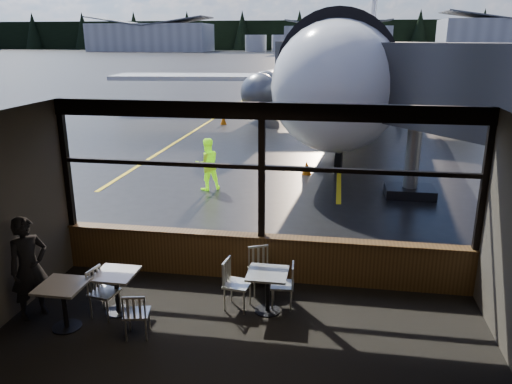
% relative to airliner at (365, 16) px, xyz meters
% --- Properties ---
extents(ground_plane, '(520.00, 520.00, 0.00)m').
position_rel_airliner_xyz_m(ground_plane, '(-2.60, 98.36, -5.84)').
color(ground_plane, black).
rests_on(ground_plane, ground).
extents(carpet_floor, '(8.00, 6.00, 0.01)m').
position_rel_airliner_xyz_m(carpet_floor, '(-2.60, -24.64, -5.83)').
color(carpet_floor, black).
rests_on(carpet_floor, ground).
extents(ceiling, '(8.00, 6.00, 0.04)m').
position_rel_airliner_xyz_m(ceiling, '(-2.60, -24.64, -2.34)').
color(ceiling, '#38332D').
rests_on(ceiling, ground).
extents(window_sill, '(8.00, 0.28, 0.90)m').
position_rel_airliner_xyz_m(window_sill, '(-2.60, -21.64, -5.39)').
color(window_sill, '#4A2F16').
rests_on(window_sill, ground).
extents(window_header, '(8.00, 0.18, 0.30)m').
position_rel_airliner_xyz_m(window_header, '(-2.60, -21.64, -2.49)').
color(window_header, black).
rests_on(window_header, ground).
extents(mullion_left, '(0.12, 0.12, 2.60)m').
position_rel_airliner_xyz_m(mullion_left, '(-6.55, -21.64, -3.64)').
color(mullion_left, black).
rests_on(mullion_left, ground).
extents(mullion_centre, '(0.12, 0.12, 2.60)m').
position_rel_airliner_xyz_m(mullion_centre, '(-2.60, -21.64, -3.64)').
color(mullion_centre, black).
rests_on(mullion_centre, ground).
extents(mullion_right, '(0.12, 0.12, 2.60)m').
position_rel_airliner_xyz_m(mullion_right, '(1.35, -21.64, -3.64)').
color(mullion_right, black).
rests_on(mullion_right, ground).
extents(window_transom, '(8.00, 0.10, 0.08)m').
position_rel_airliner_xyz_m(window_transom, '(-2.60, -21.64, -3.54)').
color(window_transom, black).
rests_on(window_transom, ground).
extents(airliner, '(35.13, 40.90, 11.67)m').
position_rel_airliner_xyz_m(airliner, '(0.00, 0.00, 0.00)').
color(airliner, white).
rests_on(airliner, ground_plane).
extents(jet_bridge, '(8.73, 10.67, 4.66)m').
position_rel_airliner_xyz_m(jet_bridge, '(1.00, -16.14, -3.51)').
color(jet_bridge, '#27272A').
rests_on(jet_bridge, ground_plane).
extents(cafe_table_near, '(0.69, 0.69, 0.76)m').
position_rel_airliner_xyz_m(cafe_table_near, '(-2.31, -22.87, -5.46)').
color(cafe_table_near, gray).
rests_on(cafe_table_near, carpet_floor).
extents(cafe_table_mid, '(0.69, 0.69, 0.76)m').
position_rel_airliner_xyz_m(cafe_table_mid, '(-4.88, -23.31, -5.46)').
color(cafe_table_mid, '#A49E97').
rests_on(cafe_table_mid, carpet_floor).
extents(cafe_table_left, '(0.72, 0.72, 0.80)m').
position_rel_airliner_xyz_m(cafe_table_left, '(-5.52, -23.92, -5.44)').
color(cafe_table_left, gray).
rests_on(cafe_table_left, carpet_floor).
extents(chair_near_e, '(0.48, 0.48, 0.84)m').
position_rel_airliner_xyz_m(chair_near_e, '(-2.07, -22.65, -5.42)').
color(chair_near_e, beige).
rests_on(chair_near_e, carpet_floor).
extents(chair_near_w, '(0.56, 0.56, 0.92)m').
position_rel_airliner_xyz_m(chair_near_w, '(-2.84, -22.84, -5.38)').
color(chair_near_w, beige).
rests_on(chair_near_w, carpet_floor).
extents(chair_near_n, '(0.64, 0.64, 0.88)m').
position_rel_airliner_xyz_m(chair_near_n, '(-2.52, -22.19, -5.40)').
color(chair_near_n, '#AFA99E').
rests_on(chair_near_n, carpet_floor).
extents(chair_mid_s, '(0.53, 0.53, 0.82)m').
position_rel_airliner_xyz_m(chair_mid_s, '(-4.25, -23.95, -5.43)').
color(chair_mid_s, '#BAB4A8').
rests_on(chair_mid_s, carpet_floor).
extents(chair_mid_w, '(0.57, 0.57, 0.88)m').
position_rel_airliner_xyz_m(chair_mid_w, '(-5.04, -23.46, -5.40)').
color(chair_mid_w, '#B1ACA0').
rests_on(chair_mid_w, carpet_floor).
extents(passenger, '(0.73, 0.79, 1.81)m').
position_rel_airliner_xyz_m(passenger, '(-6.26, -23.63, -4.93)').
color(passenger, black).
rests_on(passenger, carpet_floor).
extents(ground_crew, '(1.01, 0.96, 1.64)m').
position_rel_airliner_xyz_m(ground_crew, '(-5.23, -15.77, -5.02)').
color(ground_crew, '#BFF219').
rests_on(ground_crew, ground_plane).
extents(cone_nose, '(0.34, 0.34, 0.48)m').
position_rel_airliner_xyz_m(cone_nose, '(-2.24, -13.43, -5.60)').
color(cone_nose, '#DA6806').
rests_on(cone_nose, ground_plane).
extents(cone_wing, '(0.36, 0.36, 0.51)m').
position_rel_airliner_xyz_m(cone_wing, '(-7.55, -3.38, -5.58)').
color(cone_wing, orange).
rests_on(cone_wing, ground_plane).
extents(hangar_left, '(45.00, 18.00, 11.00)m').
position_rel_airliner_xyz_m(hangar_left, '(-72.60, 158.36, -0.34)').
color(hangar_left, silver).
rests_on(hangar_left, ground_plane).
extents(hangar_mid, '(38.00, 15.00, 10.00)m').
position_rel_airliner_xyz_m(hangar_mid, '(-2.60, 163.36, -0.84)').
color(hangar_mid, silver).
rests_on(hangar_mid, ground_plane).
extents(fuel_tank_a, '(8.00, 8.00, 6.00)m').
position_rel_airliner_xyz_m(fuel_tank_a, '(-32.60, 160.36, -2.84)').
color(fuel_tank_a, silver).
rests_on(fuel_tank_a, ground_plane).
extents(fuel_tank_b, '(8.00, 8.00, 6.00)m').
position_rel_airliner_xyz_m(fuel_tank_b, '(-22.60, 160.36, -2.84)').
color(fuel_tank_b, silver).
rests_on(fuel_tank_b, ground_plane).
extents(fuel_tank_c, '(8.00, 8.00, 6.00)m').
position_rel_airliner_xyz_m(fuel_tank_c, '(-12.60, 160.36, -2.84)').
color(fuel_tank_c, silver).
rests_on(fuel_tank_c, ground_plane).
extents(treeline, '(360.00, 3.00, 12.00)m').
position_rel_airliner_xyz_m(treeline, '(-2.60, 188.36, 0.16)').
color(treeline, black).
rests_on(treeline, ground_plane).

